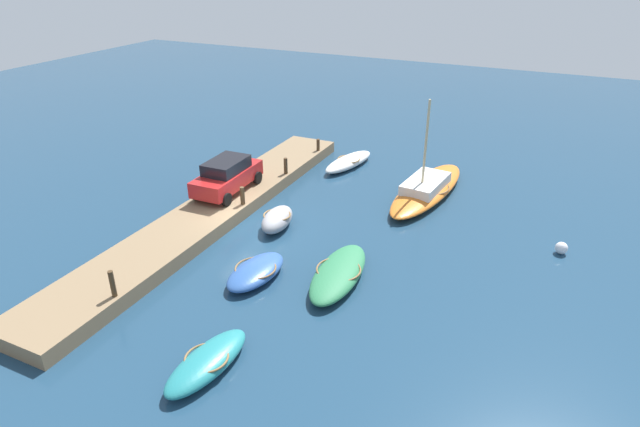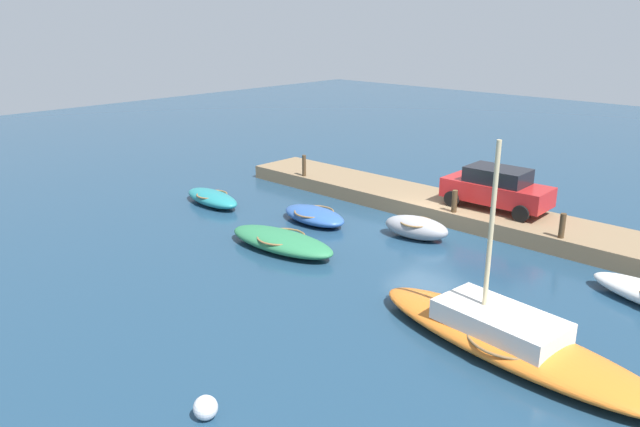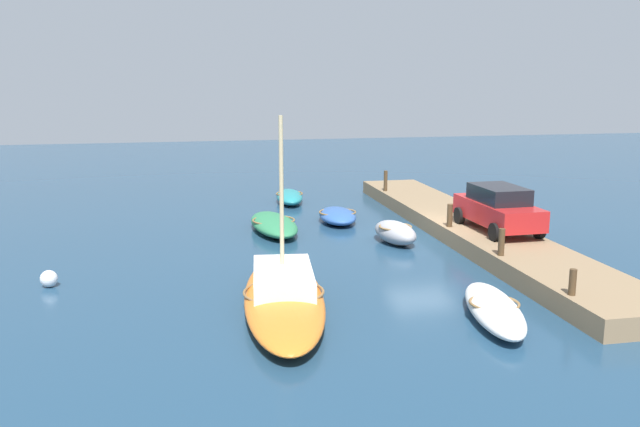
{
  "view_description": "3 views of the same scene",
  "coord_description": "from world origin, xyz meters",
  "views": [
    {
      "loc": [
        18.41,
        12.26,
        11.55
      ],
      "look_at": [
        -1.39,
        2.9,
        0.61
      ],
      "focal_mm": 29.97,
      "sensor_mm": 36.0,
      "label": 1
    },
    {
      "loc": [
        -12.48,
        19.32,
        7.94
      ],
      "look_at": [
        1.49,
        4.5,
        1.33
      ],
      "focal_mm": 34.28,
      "sensor_mm": 36.0,
      "label": 2
    },
    {
      "loc": [
        -24.19,
        9.08,
        6.29
      ],
      "look_at": [
        0.9,
        3.89,
        1.01
      ],
      "focal_mm": 37.82,
      "sensor_mm": 36.0,
      "label": 3
    }
  ],
  "objects": [
    {
      "name": "ground_plane",
      "position": [
        0.0,
        0.0,
        0.0
      ],
      "size": [
        84.0,
        84.0,
        0.0
      ],
      "primitive_type": "plane",
      "color": "navy"
    },
    {
      "name": "dock_platform",
      "position": [
        0.0,
        -2.01,
        0.31
      ],
      "size": [
        21.63,
        2.88,
        0.63
      ],
      "primitive_type": "cube",
      "color": "#846B4C",
      "rests_on": "ground_plane"
    },
    {
      "name": "dinghy_grey",
      "position": [
        -0.36,
        1.22,
        0.42
      ],
      "size": [
        2.66,
        1.6,
        0.83
      ],
      "rotation": [
        0.0,
        0.0,
        0.17
      ],
      "color": "#939399",
      "rests_on": "ground_plane"
    },
    {
      "name": "motorboat_green",
      "position": [
        2.44,
        5.5,
        0.33
      ],
      "size": [
        4.61,
        2.03,
        0.64
      ],
      "rotation": [
        0.0,
        0.0,
        0.08
      ],
      "color": "#2D7A4C",
      "rests_on": "ground_plane"
    },
    {
      "name": "sailboat_orange",
      "position": [
        -6.75,
        6.49,
        0.42
      ],
      "size": [
        8.15,
        3.03,
        5.22
      ],
      "rotation": [
        0.0,
        0.0,
        -0.11
      ],
      "color": "orange",
      "rests_on": "ground_plane"
    },
    {
      "name": "rowboat_blue",
      "position": [
        3.67,
        2.54,
        0.31
      ],
      "size": [
        3.18,
        1.76,
        0.59
      ],
      "rotation": [
        0.0,
        0.0,
        -0.07
      ],
      "color": "#2D569E",
      "rests_on": "ground_plane"
    },
    {
      "name": "rowboat_teal",
      "position": [
        8.63,
        3.85,
        0.31
      ],
      "size": [
        3.5,
        1.57,
        0.61
      ],
      "rotation": [
        0.0,
        0.0,
        -0.09
      ],
      "color": "teal",
      "rests_on": "ground_plane"
    },
    {
      "name": "rowboat_white",
      "position": [
        -8.78,
        1.26,
        0.31
      ],
      "size": [
        4.36,
        2.11,
        0.62
      ],
      "rotation": [
        0.0,
        0.0,
        -0.21
      ],
      "color": "white",
      "rests_on": "ground_plane"
    },
    {
      "name": "mooring_post_west",
      "position": [
        -9.0,
        -0.82,
        0.98
      ],
      "size": [
        0.19,
        0.19,
        0.7
      ],
      "primitive_type": "cylinder",
      "color": "#47331E",
      "rests_on": "dock_platform"
    },
    {
      "name": "mooring_post_mid_west",
      "position": [
        -4.95,
        -0.82,
        1.06
      ],
      "size": [
        0.2,
        0.2,
        0.88
      ],
      "primitive_type": "cylinder",
      "color": "#47331E",
      "rests_on": "dock_platform"
    },
    {
      "name": "mooring_post_mid_east",
      "position": [
        -0.7,
        -0.82,
        1.06
      ],
      "size": [
        0.21,
        0.21,
        0.88
      ],
      "primitive_type": "cylinder",
      "color": "#47331E",
      "rests_on": "dock_platform"
    },
    {
      "name": "mooring_post_east",
      "position": [
        7.55,
        -0.82,
        1.13
      ],
      "size": [
        0.18,
        0.18,
        1.01
      ],
      "primitive_type": "cylinder",
      "color": "#47331E",
      "rests_on": "dock_platform"
    },
    {
      "name": "parked_car",
      "position": [
        -1.66,
        -2.3,
        1.49
      ],
      "size": [
        4.19,
        2.02,
        1.67
      ],
      "rotation": [
        0.0,
        0.0,
        0.03
      ],
      "color": "#B21E1E",
      "rests_on": "dock_platform"
    },
    {
      "name": "marker_buoy",
      "position": [
        -3.42,
        13.15,
        0.26
      ],
      "size": [
        0.52,
        0.52,
        0.52
      ],
      "primitive_type": "sphere",
      "color": "silver",
      "rests_on": "ground_plane"
    }
  ]
}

